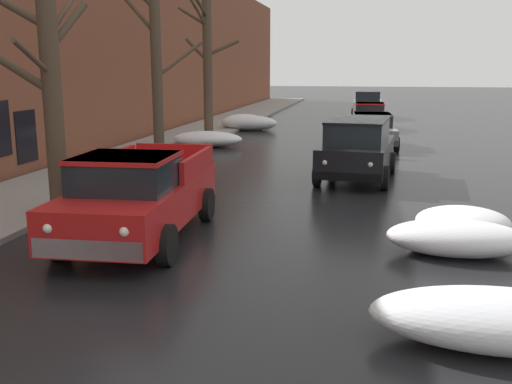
# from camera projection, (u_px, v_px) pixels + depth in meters

# --- Properties ---
(left_sidewalk_slab) EXTENTS (3.40, 80.00, 0.12)m
(left_sidewalk_slab) POSITION_uv_depth(u_px,v_px,m) (142.00, 154.00, 22.29)
(left_sidewalk_slab) COLOR gray
(left_sidewalk_slab) RESTS_ON ground
(brick_townhouse_facade) EXTENTS (0.63, 80.00, 9.08)m
(brick_townhouse_facade) POSITION_uv_depth(u_px,v_px,m) (81.00, 33.00, 21.75)
(brick_townhouse_facade) COLOR brown
(brick_townhouse_facade) RESTS_ON ground
(snow_bank_near_corner_left) EXTENTS (3.03, 1.33, 0.80)m
(snow_bank_near_corner_left) POSITION_uv_depth(u_px,v_px,m) (249.00, 123.00, 31.07)
(snow_bank_near_corner_left) COLOR white
(snow_bank_near_corner_left) RESTS_ON ground
(snow_bank_along_left_kerb) EXTENTS (2.49, 1.16, 0.65)m
(snow_bank_along_left_kerb) POSITION_uv_depth(u_px,v_px,m) (455.00, 238.00, 10.47)
(snow_bank_along_left_kerb) COLOR white
(snow_bank_along_left_kerb) RESTS_ON ground
(snow_bank_mid_block_left) EXTENTS (2.98, 1.43, 0.66)m
(snow_bank_mid_block_left) POSITION_uv_depth(u_px,v_px,m) (207.00, 139.00, 24.74)
(snow_bank_mid_block_left) COLOR white
(snow_bank_mid_block_left) RESTS_ON ground
(snow_bank_near_corner_right) EXTENTS (3.15, 1.32, 0.71)m
(snow_bank_near_corner_right) POSITION_uv_depth(u_px,v_px,m) (499.00, 320.00, 7.01)
(snow_bank_near_corner_right) COLOR white
(snow_bank_near_corner_right) RESTS_ON ground
(snow_bank_along_right_kerb) EXTENTS (2.28, 1.01, 0.81)m
(snow_bank_along_right_kerb) POSITION_uv_depth(u_px,v_px,m) (242.00, 122.00, 31.82)
(snow_bank_along_right_kerb) COLOR white
(snow_bank_along_right_kerb) RESTS_ON ground
(snow_bank_far_right_pile) EXTENTS (1.84, 1.42, 0.60)m
(snow_bank_far_right_pile) POSITION_uv_depth(u_px,v_px,m) (461.00, 222.00, 11.64)
(snow_bank_far_right_pile) COLOR white
(snow_bank_far_right_pile) RESTS_ON ground
(bare_tree_second_along_sidewalk) EXTENTS (2.26, 3.13, 5.65)m
(bare_tree_second_along_sidewalk) POSITION_uv_depth(u_px,v_px,m) (48.00, 80.00, 12.97)
(bare_tree_second_along_sidewalk) COLOR #4C3D2D
(bare_tree_second_along_sidewalk) RESTS_ON ground
(bare_tree_mid_block) EXTENTS (2.71, 2.53, 6.25)m
(bare_tree_mid_block) POSITION_uv_depth(u_px,v_px,m) (156.00, 68.00, 19.31)
(bare_tree_mid_block) COLOR #4C3D2D
(bare_tree_mid_block) RESTS_ON ground
(bare_tree_far_down_block) EXTENTS (2.58, 2.40, 6.96)m
(bare_tree_far_down_block) POSITION_uv_depth(u_px,v_px,m) (207.00, 59.00, 25.16)
(bare_tree_far_down_block) COLOR #4C3D2D
(bare_tree_far_down_block) RESTS_ON ground
(pickup_truck_red_approaching_near_lane) EXTENTS (2.35, 5.16, 1.76)m
(pickup_truck_red_approaching_near_lane) POSITION_uv_depth(u_px,v_px,m) (138.00, 196.00, 11.31)
(pickup_truck_red_approaching_near_lane) COLOR red
(pickup_truck_red_approaching_near_lane) RESTS_ON ground
(suv_black_parked_kerbside_close) EXTENTS (2.39, 4.44, 1.82)m
(suv_black_parked_kerbside_close) POSITION_uv_depth(u_px,v_px,m) (358.00, 147.00, 17.39)
(suv_black_parked_kerbside_close) COLOR black
(suv_black_parked_kerbside_close) RESTS_ON ground
(sedan_grey_parked_kerbside_mid) EXTENTS (2.18, 3.99, 1.42)m
(sedan_grey_parked_kerbside_mid) POSITION_uv_depth(u_px,v_px,m) (372.00, 130.00, 24.43)
(sedan_grey_parked_kerbside_mid) COLOR slate
(sedan_grey_parked_kerbside_mid) RESTS_ON ground
(sedan_red_parked_far_down_block) EXTENTS (2.01, 3.93, 1.42)m
(sedan_red_parked_far_down_block) POSITION_uv_depth(u_px,v_px,m) (369.00, 115.00, 31.52)
(sedan_red_parked_far_down_block) COLOR red
(sedan_red_parked_far_down_block) RESTS_ON ground
(suv_white_queued_behind_truck) EXTENTS (2.00, 4.28, 1.82)m
(suv_white_queued_behind_truck) POSITION_uv_depth(u_px,v_px,m) (368.00, 103.00, 38.54)
(suv_white_queued_behind_truck) COLOR silver
(suv_white_queued_behind_truck) RESTS_ON ground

